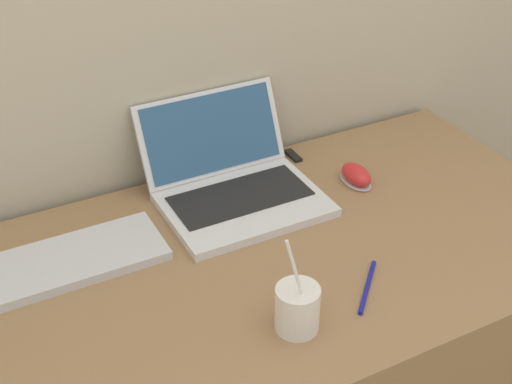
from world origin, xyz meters
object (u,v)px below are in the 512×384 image
at_px(laptop, 234,181).
at_px(external_keyboard, 65,262).
at_px(computer_mouse, 356,175).
at_px(pen, 367,287).
at_px(usb_stick, 293,156).
at_px(drink_cup, 297,308).

relative_size(laptop, external_keyboard, 0.88).
bearing_deg(computer_mouse, pen, -121.08).
distance_m(usb_stick, pen, 0.51).
xyz_separation_m(drink_cup, external_keyboard, (-0.32, 0.36, -0.04)).
distance_m(external_keyboard, pen, 0.60).
distance_m(computer_mouse, pen, 0.38).
xyz_separation_m(laptop, pen, (0.08, -0.40, -0.04)).
bearing_deg(pen, drink_cup, -171.07).
bearing_deg(external_keyboard, drink_cup, -48.54).
xyz_separation_m(computer_mouse, pen, (-0.20, -0.33, -0.01)).
xyz_separation_m(laptop, usb_stick, (0.21, 0.09, -0.04)).
bearing_deg(external_keyboard, laptop, 9.63).
xyz_separation_m(computer_mouse, external_keyboard, (-0.69, 0.01, -0.01)).
height_order(external_keyboard, usb_stick, external_keyboard).
relative_size(laptop, pen, 2.98).
bearing_deg(usb_stick, laptop, -156.19).
xyz_separation_m(drink_cup, usb_stick, (0.30, 0.52, -0.04)).
xyz_separation_m(external_keyboard, pen, (0.49, -0.33, -0.01)).
relative_size(laptop, computer_mouse, 3.58).
bearing_deg(pen, external_keyboard, 145.77).
distance_m(drink_cup, computer_mouse, 0.51).
relative_size(usb_stick, pen, 0.51).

